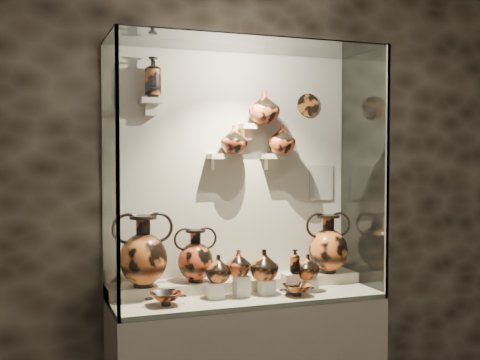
% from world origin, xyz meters
% --- Properties ---
extents(wall_back, '(5.00, 0.02, 3.20)m').
position_xyz_m(wall_back, '(0.00, 2.50, 1.60)').
color(wall_back, '#2D251C').
rests_on(wall_back, ground).
extents(front_tier, '(1.68, 0.58, 0.03)m').
position_xyz_m(front_tier, '(0.00, 2.18, 0.82)').
color(front_tier, '#BEB193').
rests_on(front_tier, plinth).
extents(rear_tier, '(1.70, 0.25, 0.10)m').
position_xyz_m(rear_tier, '(0.00, 2.35, 0.85)').
color(rear_tier, '#BEB193').
rests_on(rear_tier, plinth).
extents(back_panel, '(1.70, 0.03, 1.60)m').
position_xyz_m(back_panel, '(0.00, 2.50, 1.60)').
color(back_panel, beige).
rests_on(back_panel, plinth).
extents(glass_front, '(1.70, 0.01, 1.60)m').
position_xyz_m(glass_front, '(0.00, 1.88, 1.60)').
color(glass_front, white).
rests_on(glass_front, plinth).
extents(glass_left, '(0.01, 0.60, 1.60)m').
position_xyz_m(glass_left, '(-0.85, 2.18, 1.60)').
color(glass_left, white).
rests_on(glass_left, plinth).
extents(glass_right, '(0.01, 0.60, 1.60)m').
position_xyz_m(glass_right, '(0.85, 2.18, 1.60)').
color(glass_right, white).
rests_on(glass_right, plinth).
extents(glass_top, '(1.70, 0.60, 0.01)m').
position_xyz_m(glass_top, '(0.00, 2.18, 2.40)').
color(glass_top, white).
rests_on(glass_top, back_panel).
extents(frame_post_left, '(0.02, 0.02, 1.60)m').
position_xyz_m(frame_post_left, '(-0.84, 1.89, 1.60)').
color(frame_post_left, gray).
rests_on(frame_post_left, plinth).
extents(frame_post_right, '(0.02, 0.02, 1.60)m').
position_xyz_m(frame_post_right, '(0.84, 1.89, 1.60)').
color(frame_post_right, gray).
rests_on(frame_post_right, plinth).
extents(pedestal_a, '(0.09, 0.09, 0.10)m').
position_xyz_m(pedestal_a, '(-0.22, 2.13, 0.88)').
color(pedestal_a, silver).
rests_on(pedestal_a, front_tier).
extents(pedestal_b, '(0.09, 0.09, 0.13)m').
position_xyz_m(pedestal_b, '(-0.05, 2.13, 0.90)').
color(pedestal_b, silver).
rests_on(pedestal_b, front_tier).
extents(pedestal_c, '(0.09, 0.09, 0.09)m').
position_xyz_m(pedestal_c, '(0.12, 2.13, 0.88)').
color(pedestal_c, silver).
rests_on(pedestal_c, front_tier).
extents(pedestal_d, '(0.09, 0.09, 0.12)m').
position_xyz_m(pedestal_d, '(0.28, 2.13, 0.89)').
color(pedestal_d, silver).
rests_on(pedestal_d, front_tier).
extents(pedestal_e, '(0.09, 0.09, 0.08)m').
position_xyz_m(pedestal_e, '(0.42, 2.13, 0.87)').
color(pedestal_e, silver).
rests_on(pedestal_e, front_tier).
extents(bracket_ul, '(0.14, 0.12, 0.04)m').
position_xyz_m(bracket_ul, '(-0.55, 2.42, 2.05)').
color(bracket_ul, beige).
rests_on(bracket_ul, back_panel).
extents(bracket_ca, '(0.14, 0.12, 0.04)m').
position_xyz_m(bracket_ca, '(-0.10, 2.42, 1.70)').
color(bracket_ca, beige).
rests_on(bracket_ca, back_panel).
extents(bracket_cb, '(0.10, 0.12, 0.04)m').
position_xyz_m(bracket_cb, '(0.10, 2.42, 1.90)').
color(bracket_cb, beige).
rests_on(bracket_cb, back_panel).
extents(bracket_cc, '(0.14, 0.12, 0.04)m').
position_xyz_m(bracket_cc, '(0.28, 2.42, 1.70)').
color(bracket_cc, beige).
rests_on(bracket_cc, back_panel).
extents(amphora_left, '(0.43, 0.43, 0.44)m').
position_xyz_m(amphora_left, '(-0.63, 2.29, 1.12)').
color(amphora_left, '#C96126').
rests_on(amphora_left, rear_tier).
extents(amphora_mid, '(0.34, 0.34, 0.34)m').
position_xyz_m(amphora_mid, '(-0.29, 2.33, 1.07)').
color(amphora_mid, '#C44922').
rests_on(amphora_mid, rear_tier).
extents(amphora_right, '(0.40, 0.40, 0.40)m').
position_xyz_m(amphora_right, '(0.65, 2.31, 1.10)').
color(amphora_right, '#C96126').
rests_on(amphora_right, rear_tier).
extents(jug_a, '(0.20, 0.20, 0.17)m').
position_xyz_m(jug_a, '(-0.20, 2.13, 1.01)').
color(jug_a, '#C96126').
rests_on(jug_a, pedestal_a).
extents(jug_b, '(0.16, 0.16, 0.16)m').
position_xyz_m(jug_b, '(-0.07, 2.12, 1.04)').
color(jug_b, '#C44922').
rests_on(jug_b, pedestal_b).
extents(jug_c, '(0.19, 0.19, 0.19)m').
position_xyz_m(jug_c, '(0.10, 2.13, 1.02)').
color(jug_c, '#C96126').
rests_on(jug_c, pedestal_c).
extents(jug_e, '(0.18, 0.18, 0.16)m').
position_xyz_m(jug_e, '(0.40, 2.11, 0.99)').
color(jug_e, '#C96126').
rests_on(jug_e, pedestal_e).
extents(lekythos_small, '(0.09, 0.09, 0.18)m').
position_xyz_m(lekythos_small, '(0.31, 2.11, 1.04)').
color(lekythos_small, '#C44922').
rests_on(lekythos_small, pedestal_d).
extents(kylix_left, '(0.27, 0.25, 0.09)m').
position_xyz_m(kylix_left, '(-0.54, 2.07, 0.88)').
color(kylix_left, '#C44922').
rests_on(kylix_left, front_tier).
extents(kylix_right, '(0.23, 0.20, 0.09)m').
position_xyz_m(kylix_right, '(0.28, 2.02, 0.87)').
color(kylix_right, '#C96126').
rests_on(kylix_right, front_tier).
extents(lekythos_tall, '(0.13, 0.13, 0.29)m').
position_xyz_m(lekythos_tall, '(-0.54, 2.40, 2.21)').
color(lekythos_tall, '#C96126').
rests_on(lekythos_tall, bracket_ul).
extents(ovoid_vase_a, '(0.24, 0.24, 0.19)m').
position_xyz_m(ovoid_vase_a, '(-0.01, 2.38, 1.81)').
color(ovoid_vase_a, '#C44922').
rests_on(ovoid_vase_a, bracket_ca).
extents(ovoid_vase_b, '(0.25, 0.25, 0.22)m').
position_xyz_m(ovoid_vase_b, '(0.20, 2.37, 2.03)').
color(ovoid_vase_b, '#C44922').
rests_on(ovoid_vase_b, bracket_cb).
extents(ovoid_vase_c, '(0.24, 0.24, 0.20)m').
position_xyz_m(ovoid_vase_c, '(0.33, 2.38, 1.82)').
color(ovoid_vase_c, '#C44922').
rests_on(ovoid_vase_c, bracket_cc).
extents(wall_plate, '(0.16, 0.02, 0.16)m').
position_xyz_m(wall_plate, '(0.57, 2.47, 2.06)').
color(wall_plate, '#AD5A22').
rests_on(wall_plate, back_panel).
extents(info_placard, '(0.18, 0.01, 0.25)m').
position_xyz_m(info_placard, '(0.68, 2.47, 1.51)').
color(info_placard, beige).
rests_on(info_placard, back_panel).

